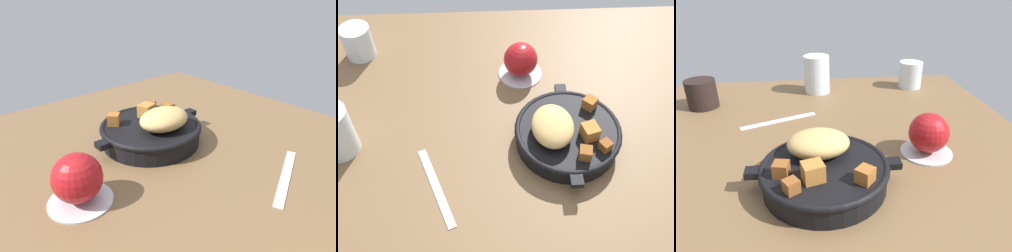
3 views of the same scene
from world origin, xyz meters
TOP-DOWN VIEW (x-y plane):
  - ground_plane at (0.00, 0.00)cm, footprint 91.25×97.13cm
  - cast_iron_skillet at (-1.56, -10.27)cm, footprint 26.25×21.97cm
  - saucer_plate at (19.79, -2.38)cm, footprint 10.43×10.43cm
  - red_apple at (19.79, -2.38)cm, footprint 8.00×8.00cm
  - butter_knife at (-11.29, 16.09)cm, footprint 18.29×8.56cm

SIDE VIEW (x-z plane):
  - ground_plane at x=0.00cm, z-range -2.40..0.00cm
  - butter_knife at x=-11.29cm, z-range 0.00..0.36cm
  - saucer_plate at x=19.79cm, z-range 0.00..0.60cm
  - cast_iron_skillet at x=-1.56cm, z-range -1.20..7.44cm
  - red_apple at x=19.79cm, z-range 0.60..8.60cm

